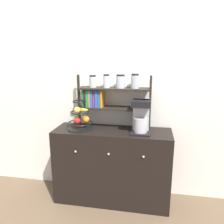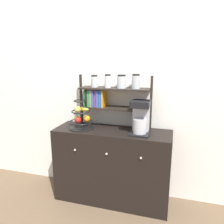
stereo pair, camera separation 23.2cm
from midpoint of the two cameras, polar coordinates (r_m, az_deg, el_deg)
ground_plane at (r=2.60m, az=-3.63°, el=-24.22°), size 12.00×12.00×0.00m
wall_back at (r=2.51m, az=-1.60°, el=6.91°), size 7.00×0.05×2.60m
sideboard at (r=2.54m, az=-2.64°, el=-13.89°), size 1.28×0.43×0.84m
coffee_maker at (r=2.27m, az=4.70°, el=-1.11°), size 0.20×0.24×0.35m
fruit_stand at (r=2.41m, az=-11.13°, el=-1.74°), size 0.27×0.27×0.38m
shelf_hutch at (r=2.41m, az=-4.00°, el=4.64°), size 0.82×0.20×0.60m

